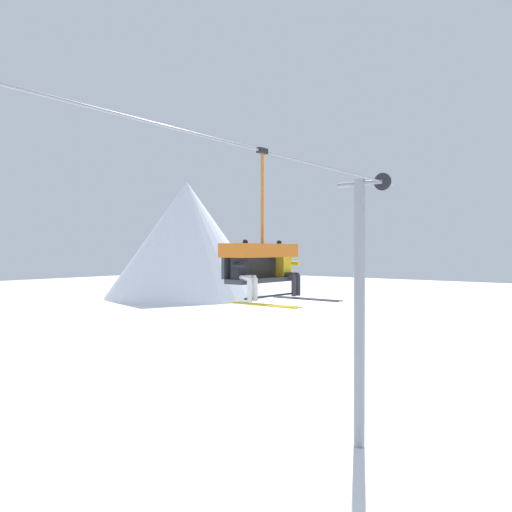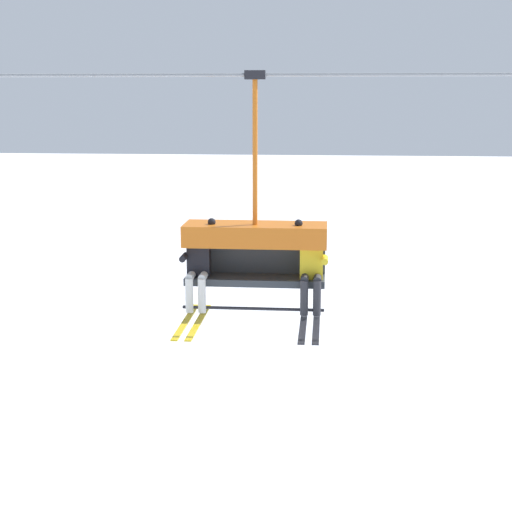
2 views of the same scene
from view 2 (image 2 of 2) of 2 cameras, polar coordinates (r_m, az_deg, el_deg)
The scene contains 4 objects.
lift_cable at distance 11.04m, azimuth -7.61°, elevation 12.91°, with size 17.40×0.05×0.05m.
chairlift_chair at distance 11.08m, azimuth -0.03°, elevation 0.98°, with size 2.01×0.74×3.26m.
skier_black at distance 11.03m, azimuth -4.24°, elevation -0.66°, with size 0.48×1.70×1.34m.
skier_yellow at distance 10.89m, azimuth 4.02°, elevation -0.83°, with size 0.48×1.70×1.34m.
Camera 2 is at (2.35, -11.57, 8.42)m, focal length 55.00 mm.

